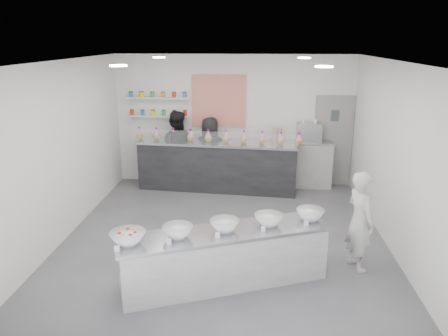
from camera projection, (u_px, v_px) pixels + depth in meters
The scene contains 26 objects.
floor at pixel (225, 235), 7.72m from camera, with size 6.00×6.00×0.00m, color #515156.
ceiling at pixel (225, 61), 6.86m from camera, with size 6.00×6.00×0.00m, color white.
back_wall at pixel (234, 120), 10.15m from camera, with size 5.50×5.50×0.00m, color white.
left_wall at pixel (65, 150), 7.48m from camera, with size 6.00×6.00×0.00m, color white.
right_wall at pixel (393, 156), 7.09m from camera, with size 6.00×6.00×0.00m, color white.
back_door at pixel (333, 141), 10.09m from camera, with size 0.88×0.04×2.10m, color gray.
pattern_panel at pixel (219, 101), 10.02m from camera, with size 1.25×0.03×1.20m, color red.
jar_shelf_lower at pixel (159, 116), 10.15m from camera, with size 1.45×0.22×0.04m, color silver.
jar_shelf_upper at pixel (158, 98), 10.03m from camera, with size 1.45×0.22×0.04m, color silver.
preserve_jars at pixel (158, 104), 10.05m from camera, with size 1.45×0.10×0.56m, color #C5360B, non-canonical shape.
downlight_0 at pixel (118, 66), 6.01m from camera, with size 0.24×0.24×0.02m, color white.
downlight_1 at pixel (324, 67), 5.81m from camera, with size 0.24×0.24×0.02m, color white.
downlight_2 at pixel (159, 57), 8.49m from camera, with size 0.24×0.24×0.02m, color white.
downlight_3 at pixel (304, 58), 8.29m from camera, with size 0.24×0.24×0.02m, color white.
prep_counter at pixel (225, 258), 6.09m from camera, with size 2.96×0.67×0.81m, color #999995.
back_bar at pixel (217, 166), 9.86m from camera, with size 3.60×0.66×1.11m, color black.
sneeze_guard at pixel (214, 139), 9.36m from camera, with size 3.55×0.02×0.30m, color white.
espresso_ledge at pixel (300, 164), 10.11m from camera, with size 1.45×0.46×1.08m, color #999995.
espresso_machine at pixel (309, 133), 9.88m from camera, with size 0.54×0.37×0.41m, color #93969E.
cup_stacks at pixel (277, 134), 9.95m from camera, with size 0.24×0.24×0.32m, color tan, non-canonical shape.
prep_bowls at pixel (225, 226), 5.95m from camera, with size 3.01×0.51×0.16m, color white, non-canonical shape.
label_cards at pixel (207, 245), 5.51m from camera, with size 2.66×0.04×0.07m, color white, non-canonical shape.
cookie_bags at pixel (217, 136), 9.66m from camera, with size 3.77×0.17×0.29m, color pink, non-canonical shape.
woman_prep at pixel (360, 221), 6.42m from camera, with size 0.56×0.36×1.52m, color beige.
staff_left at pixel (176, 149), 10.08m from camera, with size 0.86×0.67×1.77m, color black.
staff_right at pixel (210, 152), 10.04m from camera, with size 0.80×0.52×1.63m, color black.
Camera 1 is at (0.51, -7.03, 3.35)m, focal length 35.00 mm.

